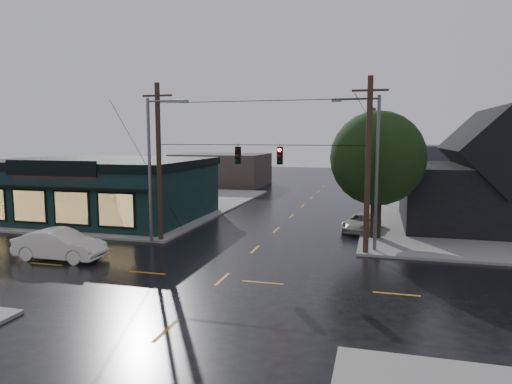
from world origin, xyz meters
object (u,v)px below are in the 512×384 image
(utility_pole_ne, at_px, (365,255))
(suv_silver, at_px, (361,223))
(sedan_cream, at_px, (60,245))
(utility_pole_nw, at_px, (161,241))
(corner_tree, at_px, (377,159))

(utility_pole_ne, distance_m, suv_silver, 6.73)
(suv_silver, bearing_deg, sedan_cream, -129.66)
(utility_pole_nw, distance_m, suv_silver, 14.19)
(corner_tree, xyz_separation_m, utility_pole_ne, (-0.50, -4.21, -5.37))
(corner_tree, distance_m, utility_pole_nw, 15.13)
(utility_pole_nw, relative_size, utility_pole_ne, 1.00)
(corner_tree, xyz_separation_m, utility_pole_nw, (-13.50, -4.21, -5.37))
(utility_pole_ne, height_order, suv_silver, utility_pole_ne)
(corner_tree, relative_size, utility_pole_ne, 0.82)
(utility_pole_nw, xyz_separation_m, suv_silver, (12.50, 6.68, 0.62))
(utility_pole_ne, relative_size, suv_silver, 2.28)
(utility_pole_nw, relative_size, suv_silver, 2.28)
(corner_tree, distance_m, suv_silver, 5.45)
(corner_tree, height_order, sedan_cream, corner_tree)
(suv_silver, bearing_deg, utility_pole_ne, -72.84)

